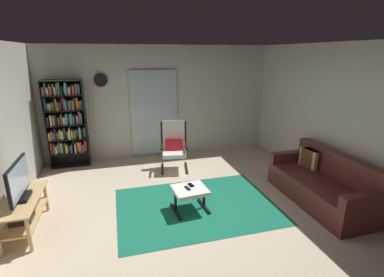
{
  "coord_description": "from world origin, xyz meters",
  "views": [
    {
      "loc": [
        -1.05,
        -3.73,
        2.41
      ],
      "look_at": [
        0.21,
        0.81,
        0.98
      ],
      "focal_mm": 26.43,
      "sensor_mm": 36.0,
      "label": 1
    }
  ],
  "objects_px": {
    "ottoman": "(190,192)",
    "tv_remote": "(188,188)",
    "tv_stand": "(24,211)",
    "wall_clock": "(101,80)",
    "television": "(19,182)",
    "leather_sofa": "(322,184)",
    "bookshelf_near_tv": "(66,121)",
    "cell_phone": "(191,185)",
    "lounge_armchair": "(174,144)"
  },
  "relations": [
    {
      "from": "tv_stand",
      "to": "tv_remote",
      "type": "distance_m",
      "value": 2.33
    },
    {
      "from": "cell_phone",
      "to": "tv_remote",
      "type": "bearing_deg",
      "value": -139.52
    },
    {
      "from": "tv_stand",
      "to": "leather_sofa",
      "type": "bearing_deg",
      "value": -4.65
    },
    {
      "from": "leather_sofa",
      "to": "ottoman",
      "type": "bearing_deg",
      "value": 171.97
    },
    {
      "from": "bookshelf_near_tv",
      "to": "television",
      "type": "bearing_deg",
      "value": -96.89
    },
    {
      "from": "television",
      "to": "cell_phone",
      "type": "distance_m",
      "value": 2.43
    },
    {
      "from": "tv_stand",
      "to": "cell_phone",
      "type": "bearing_deg",
      "value": 0.93
    },
    {
      "from": "bookshelf_near_tv",
      "to": "leather_sofa",
      "type": "bearing_deg",
      "value": -33.56
    },
    {
      "from": "television",
      "to": "tv_remote",
      "type": "relative_size",
      "value": 5.62
    },
    {
      "from": "bookshelf_near_tv",
      "to": "cell_phone",
      "type": "bearing_deg",
      "value": -49.05
    },
    {
      "from": "leather_sofa",
      "to": "wall_clock",
      "type": "relative_size",
      "value": 6.56
    },
    {
      "from": "tv_stand",
      "to": "television",
      "type": "height_order",
      "value": "television"
    },
    {
      "from": "tv_stand",
      "to": "cell_phone",
      "type": "relative_size",
      "value": 7.96
    },
    {
      "from": "bookshelf_near_tv",
      "to": "tv_remote",
      "type": "xyz_separation_m",
      "value": [
        2.03,
        -2.53,
        -0.63
      ]
    },
    {
      "from": "ottoman",
      "to": "television",
      "type": "bearing_deg",
      "value": 178.03
    },
    {
      "from": "lounge_armchair",
      "to": "bookshelf_near_tv",
      "type": "bearing_deg",
      "value": 161.6
    },
    {
      "from": "bookshelf_near_tv",
      "to": "lounge_armchair",
      "type": "bearing_deg",
      "value": -18.4
    },
    {
      "from": "lounge_armchair",
      "to": "wall_clock",
      "type": "bearing_deg",
      "value": 147.91
    },
    {
      "from": "television",
      "to": "lounge_armchair",
      "type": "bearing_deg",
      "value": 34.59
    },
    {
      "from": "leather_sofa",
      "to": "tv_stand",
      "type": "bearing_deg",
      "value": 175.35
    },
    {
      "from": "television",
      "to": "ottoman",
      "type": "relative_size",
      "value": 1.45
    },
    {
      "from": "cell_phone",
      "to": "wall_clock",
      "type": "bearing_deg",
      "value": 106.73
    },
    {
      "from": "wall_clock",
      "to": "bookshelf_near_tv",
      "type": "bearing_deg",
      "value": -168.58
    },
    {
      "from": "lounge_armchair",
      "to": "wall_clock",
      "type": "relative_size",
      "value": 3.53
    },
    {
      "from": "tv_stand",
      "to": "cell_phone",
      "type": "height_order",
      "value": "tv_stand"
    },
    {
      "from": "bookshelf_near_tv",
      "to": "tv_remote",
      "type": "bearing_deg",
      "value": -51.3
    },
    {
      "from": "television",
      "to": "tv_remote",
      "type": "height_order",
      "value": "television"
    },
    {
      "from": "tv_remote",
      "to": "cell_phone",
      "type": "relative_size",
      "value": 1.03
    },
    {
      "from": "lounge_armchair",
      "to": "cell_phone",
      "type": "relative_size",
      "value": 7.3
    },
    {
      "from": "ottoman",
      "to": "tv_remote",
      "type": "height_order",
      "value": "tv_remote"
    },
    {
      "from": "cell_phone",
      "to": "leather_sofa",
      "type": "bearing_deg",
      "value": -21.18
    },
    {
      "from": "tv_stand",
      "to": "wall_clock",
      "type": "relative_size",
      "value": 3.84
    },
    {
      "from": "bookshelf_near_tv",
      "to": "leather_sofa",
      "type": "relative_size",
      "value": 0.99
    },
    {
      "from": "tv_stand",
      "to": "leather_sofa",
      "type": "xyz_separation_m",
      "value": [
        4.58,
        -0.37,
        -0.03
      ]
    },
    {
      "from": "lounge_armchair",
      "to": "ottoman",
      "type": "xyz_separation_m",
      "value": [
        -0.13,
        -1.8,
        -0.22
      ]
    },
    {
      "from": "television",
      "to": "cell_phone",
      "type": "height_order",
      "value": "television"
    },
    {
      "from": "bookshelf_near_tv",
      "to": "cell_phone",
      "type": "height_order",
      "value": "bookshelf_near_tv"
    },
    {
      "from": "bookshelf_near_tv",
      "to": "tv_stand",
      "type": "bearing_deg",
      "value": -96.88
    },
    {
      "from": "tv_stand",
      "to": "bookshelf_near_tv",
      "type": "xyz_separation_m",
      "value": [
        0.3,
        2.47,
        0.68
      ]
    },
    {
      "from": "tv_stand",
      "to": "ottoman",
      "type": "relative_size",
      "value": 1.99
    },
    {
      "from": "television",
      "to": "bookshelf_near_tv",
      "type": "distance_m",
      "value": 2.48
    },
    {
      "from": "tv_stand",
      "to": "leather_sofa",
      "type": "relative_size",
      "value": 0.59
    },
    {
      "from": "tv_stand",
      "to": "television",
      "type": "xyz_separation_m",
      "value": [
        0.0,
        0.02,
        0.42
      ]
    },
    {
      "from": "television",
      "to": "leather_sofa",
      "type": "xyz_separation_m",
      "value": [
        4.58,
        -0.39,
        -0.45
      ]
    },
    {
      "from": "ottoman",
      "to": "wall_clock",
      "type": "height_order",
      "value": "wall_clock"
    },
    {
      "from": "bookshelf_near_tv",
      "to": "lounge_armchair",
      "type": "distance_m",
      "value": 2.36
    },
    {
      "from": "ottoman",
      "to": "tv_remote",
      "type": "bearing_deg",
      "value": -178.13
    },
    {
      "from": "ottoman",
      "to": "cell_phone",
      "type": "xyz_separation_m",
      "value": [
        0.04,
        0.1,
        0.07
      ]
    },
    {
      "from": "tv_remote",
      "to": "bookshelf_near_tv",
      "type": "bearing_deg",
      "value": 115.62
    },
    {
      "from": "tv_stand",
      "to": "wall_clock",
      "type": "height_order",
      "value": "wall_clock"
    }
  ]
}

